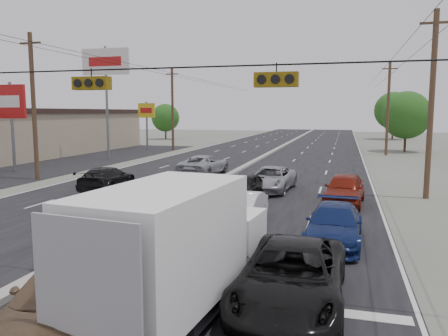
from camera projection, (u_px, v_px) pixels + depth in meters
The scene contains 26 objects.
ground at pixel (54, 272), 12.84m from camera, with size 200.00×200.00×0.00m, color #606356.
road_surface at pixel (256, 162), 41.51m from camera, with size 20.00×160.00×0.02m, color black.
center_median at pixel (256, 161), 41.50m from camera, with size 0.50×160.00×0.20m, color gray.
parking_lot at pixel (69, 162), 41.24m from camera, with size 10.00×42.00×0.02m, color black.
utility_pole_left_b at pixel (34, 106), 29.84m from camera, with size 1.60×0.30×10.00m.
utility_pole_left_c at pixel (173, 109), 53.73m from camera, with size 1.60×0.30×10.00m.
utility_pole_right_b at pixel (431, 104), 23.21m from camera, with size 1.60×0.30×10.00m.
utility_pole_right_c at pixel (388, 108), 47.10m from camera, with size 1.60×0.30×10.00m.
traffic_signals at pixel (88, 82), 11.77m from camera, with size 25.00×0.30×0.54m.
pole_sign_mid at pixel (11, 107), 33.90m from camera, with size 2.60×0.25×7.00m.
pole_sign_billboard at pixel (106, 69), 42.32m from camera, with size 5.00×0.25×11.00m.
pole_sign_far at pixel (147, 114), 54.75m from camera, with size 2.20×0.25×6.00m.
tree_left_far at pixel (165, 118), 75.55m from camera, with size 4.80×4.80×6.12m.
tree_right_mid at pixel (406, 115), 51.31m from camera, with size 5.60×5.60×7.14m.
tree_right_far at pixel (394, 111), 74.86m from camera, with size 6.40×6.40×8.16m.
box_truck at pixel (179, 248), 9.90m from camera, with size 2.79×6.36×3.13m.
tan_sedan at pixel (83, 298), 9.04m from camera, with size 2.40×5.91×1.72m, color brown.
red_sedan at pixel (164, 217), 17.09m from camera, with size 1.30×3.73×1.23m, color #B80B11.
black_suv at pixel (291, 277), 10.49m from camera, with size 2.48×5.39×1.50m, color black.
queue_car_a at pixel (243, 187), 23.24m from camera, with size 1.68×4.17×1.42m, color black.
queue_car_b at pixel (242, 209), 18.28m from camera, with size 1.37×3.92×1.29m, color white.
queue_car_c at pixel (271, 179), 26.06m from camera, with size 2.35×5.10×1.42m, color #9C9EA4.
queue_car_d at pixel (334, 225), 15.56m from camera, with size 1.91×4.69×1.36m, color navy.
queue_car_e at pixel (344, 189), 22.19m from camera, with size 1.84×4.58×1.56m, color maroon.
oncoming_near at pixel (107, 179), 26.29m from camera, with size 1.97×4.84×1.40m, color black.
oncoming_far at pixel (204, 165), 32.90m from camera, with size 2.44×5.29×1.47m, color #999BA0.
Camera 1 is at (8.13, -10.55, 4.68)m, focal length 35.00 mm.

